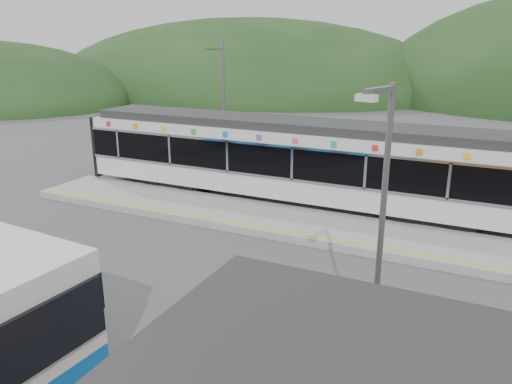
% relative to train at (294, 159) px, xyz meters
% --- Properties ---
extents(ground, '(120.00, 120.00, 0.00)m').
position_rel_train_xyz_m(ground, '(2.02, -6.00, -2.06)').
color(ground, '#4C4C4F').
rests_on(ground, ground).
extents(hills, '(146.00, 149.00, 26.00)m').
position_rel_train_xyz_m(hills, '(8.21, -0.71, -2.06)').
color(hills, '#1E3D19').
rests_on(hills, ground).
extents(platform, '(26.00, 3.20, 0.30)m').
position_rel_train_xyz_m(platform, '(2.02, -2.70, -1.91)').
color(platform, '#9E9E99').
rests_on(platform, ground).
extents(yellow_line, '(26.00, 0.10, 0.01)m').
position_rel_train_xyz_m(yellow_line, '(2.02, -4.00, -1.76)').
color(yellow_line, yellow).
rests_on(yellow_line, platform).
extents(train, '(20.44, 3.01, 3.74)m').
position_rel_train_xyz_m(train, '(0.00, 0.00, 0.00)').
color(train, black).
rests_on(train, ground).
extents(catenary_mast_west, '(0.18, 1.80, 7.00)m').
position_rel_train_xyz_m(catenary_mast_west, '(-4.98, 2.56, 1.58)').
color(catenary_mast_west, slate).
rests_on(catenary_mast_west, ground).
extents(lamp_post, '(0.38, 1.14, 6.32)m').
position_rel_train_xyz_m(lamp_post, '(5.96, -10.72, 1.70)').
color(lamp_post, slate).
rests_on(lamp_post, ground).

